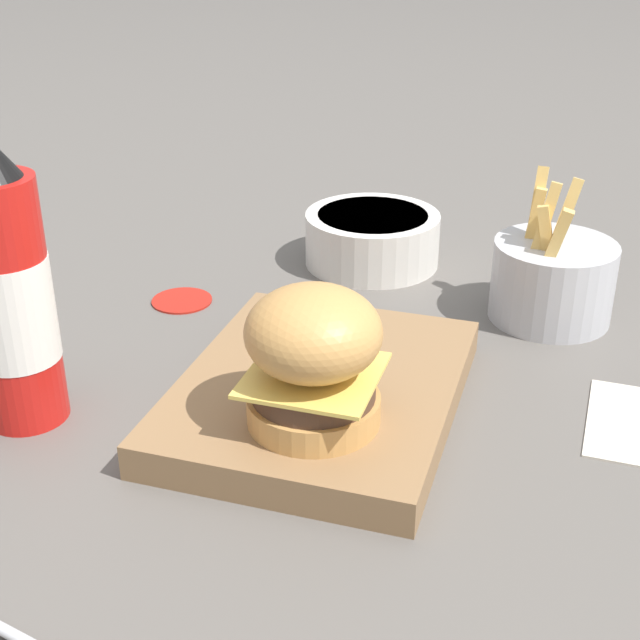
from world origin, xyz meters
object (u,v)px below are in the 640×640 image
object	(u,v)px
side_bowl	(372,237)
spoon	(14,636)
burger	(313,357)
ketchup_bottle	(9,297)
serving_board	(320,392)
fries_basket	(552,279)

from	to	relation	value
side_bowl	spoon	bearing A→B (deg)	-5.24
burger	side_bowl	world-z (taller)	burger
ketchup_bottle	spoon	bearing A→B (deg)	31.92
ketchup_bottle	side_bowl	xyz separation A→B (m)	(-0.38, 0.18, -0.07)
serving_board	ketchup_bottle	size ratio (longest dim) A/B	1.17
burger	spoon	distance (m)	0.25
serving_board	spoon	bearing A→B (deg)	-17.33
ketchup_bottle	spoon	xyz separation A→B (m)	(0.20, 0.13, -0.10)
ketchup_bottle	side_bowl	distance (m)	0.42
serving_board	burger	bearing A→B (deg)	13.21
serving_board	ketchup_bottle	world-z (taller)	ketchup_bottle
fries_basket	spoon	world-z (taller)	fries_basket
fries_basket	spoon	bearing A→B (deg)	-26.28
fries_basket	spoon	distance (m)	0.56
spoon	side_bowl	bearing A→B (deg)	97.31
serving_board	side_bowl	distance (m)	0.30
burger	side_bowl	bearing A→B (deg)	-172.22
serving_board	burger	size ratio (longest dim) A/B	2.56
burger	ketchup_bottle	xyz separation A→B (m)	(0.02, -0.23, 0.02)
burger	fries_basket	world-z (taller)	fries_basket
burger	spoon	size ratio (longest dim) A/B	0.56
serving_board	fries_basket	bearing A→B (deg)	143.96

